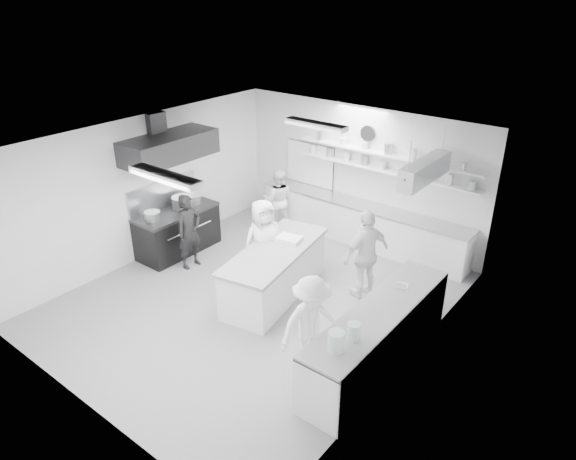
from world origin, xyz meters
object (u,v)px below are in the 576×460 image
Objects in this scene: prep_island at (275,273)px; cook_stove at (189,232)px; cook_back at (278,200)px; right_counter at (378,338)px; back_counter at (360,224)px; stove at (178,232)px.

prep_island is 1.56× the size of cook_stove.
right_counter is at bearing 110.50° from cook_back.
right_counter reaches higher than prep_island.
cook_back is at bearing -163.63° from back_counter.
back_counter is 4.13m from right_counter.
right_counter is 1.34× the size of prep_island.
prep_island is (2.77, -0.05, 0.00)m from stove.
back_counter is at bearing 160.52° from cook_back.
back_counter is 3.40× the size of cook_back.
stove is at bearing 168.73° from prep_island.
cook_back is (0.99, 2.24, 0.28)m from stove.
stove is 0.55× the size of right_counter.
right_counter reaches higher than stove.
cook_stove is 1.07× the size of cook_back.
cook_back is (0.27, 2.52, -0.05)m from cook_stove.
cook_stove reaches higher than stove.
right_counter is 2.54m from prep_island.
stove is 2.77m from prep_island.
right_counter is 2.10× the size of cook_stove.
stove is 0.73× the size of prep_island.
stove is 0.36× the size of back_counter.
cook_back is at bearing 117.69° from prep_island.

